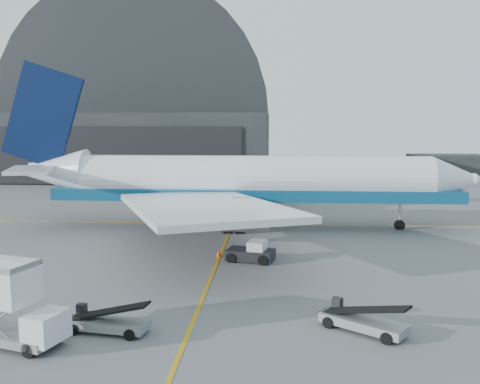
# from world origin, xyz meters

# --- Properties ---
(ground) EXTENTS (200.00, 200.00, 0.00)m
(ground) POSITION_xyz_m (0.00, 0.00, 0.00)
(ground) COLOR #565659
(ground) RESTS_ON ground
(taxi_lines) EXTENTS (80.00, 42.12, 0.02)m
(taxi_lines) POSITION_xyz_m (0.00, 12.67, 0.01)
(taxi_lines) COLOR #C58912
(taxi_lines) RESTS_ON ground
(hangar) EXTENTS (50.00, 28.30, 28.00)m
(hangar) POSITION_xyz_m (-22.00, 64.95, 9.54)
(hangar) COLOR black
(hangar) RESTS_ON ground
(distant_bldg_a) EXTENTS (14.00, 8.00, 4.00)m
(distant_bldg_a) POSITION_xyz_m (38.00, 72.00, 0.00)
(distant_bldg_a) COLOR black
(distant_bldg_a) RESTS_ON ground
(airliner) EXTENTS (48.14, 46.68, 16.89)m
(airliner) POSITION_xyz_m (0.43, 18.31, 4.73)
(airliner) COLOR white
(airliner) RESTS_ON ground
(catering_truck) EXTENTS (5.96, 3.59, 3.85)m
(catering_truck) POSITION_xyz_m (-8.58, -10.82, 1.95)
(catering_truck) COLOR slate
(catering_truck) RESTS_ON ground
(pushback_tug) EXTENTS (3.95, 2.82, 1.66)m
(pushback_tug) POSITION_xyz_m (2.63, 5.35, 0.62)
(pushback_tug) COLOR black
(pushback_tug) RESTS_ON ground
(belt_loader_a) EXTENTS (4.61, 2.15, 1.72)m
(belt_loader_a) POSITION_xyz_m (-4.22, -9.13, 0.53)
(belt_loader_a) COLOR slate
(belt_loader_a) RESTS_ON ground
(belt_loader_b) EXTENTS (4.53, 3.86, 1.82)m
(belt_loader_b) POSITION_xyz_m (8.97, -8.14, 0.56)
(belt_loader_b) COLOR slate
(belt_loader_b) RESTS_ON ground
(traffic_cone) EXTENTS (0.41, 0.41, 0.59)m
(traffic_cone) POSITION_xyz_m (-0.06, 6.49, 0.28)
(traffic_cone) COLOR #EE4207
(traffic_cone) RESTS_ON ground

